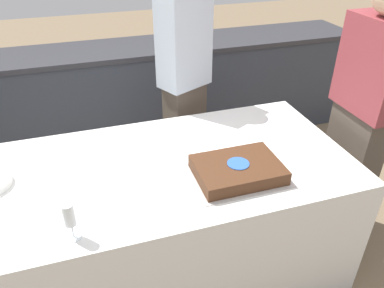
# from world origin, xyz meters

# --- Properties ---
(ground_plane) EXTENTS (14.00, 14.00, 0.00)m
(ground_plane) POSITION_xyz_m (0.00, 0.00, 0.00)
(ground_plane) COLOR #7A664C
(back_counter) EXTENTS (4.40, 0.58, 0.92)m
(back_counter) POSITION_xyz_m (0.00, 1.57, 0.46)
(back_counter) COLOR #333842
(back_counter) RESTS_ON ground_plane
(dining_table) EXTENTS (2.01, 0.98, 0.77)m
(dining_table) POSITION_xyz_m (0.00, 0.00, 0.39)
(dining_table) COLOR silver
(dining_table) RESTS_ON ground_plane
(cake) EXTENTS (0.46, 0.34, 0.08)m
(cake) POSITION_xyz_m (0.35, -0.20, 0.81)
(cake) COLOR #B7B2AD
(cake) RESTS_ON dining_table
(wine_glass) EXTENTS (0.07, 0.07, 0.17)m
(wine_glass) POSITION_xyz_m (-0.45, -0.38, 0.89)
(wine_glass) COLOR white
(wine_glass) RESTS_ON dining_table
(side_plate_near_cake) EXTENTS (0.20, 0.20, 0.00)m
(side_plate_near_cake) POSITION_xyz_m (0.34, 0.10, 0.78)
(side_plate_near_cake) COLOR white
(side_plate_near_cake) RESTS_ON dining_table
(person_cutting_cake) EXTENTS (0.38, 0.32, 1.66)m
(person_cutting_cake) POSITION_xyz_m (0.35, 0.71, 0.87)
(person_cutting_cake) COLOR #4C4238
(person_cutting_cake) RESTS_ON ground_plane
(person_seated_right) EXTENTS (0.22, 0.41, 1.66)m
(person_seated_right) POSITION_xyz_m (1.23, 0.00, 0.87)
(person_seated_right) COLOR #4C4238
(person_seated_right) RESTS_ON ground_plane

